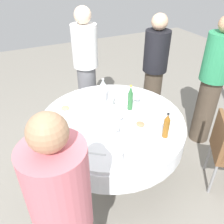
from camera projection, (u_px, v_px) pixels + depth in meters
The scene contains 21 objects.
ground_plane at pixel (112, 166), 2.93m from camera, with size 10.00×10.00×0.00m, color gray.
dining_table at pixel (112, 128), 2.60m from camera, with size 1.56×1.56×0.74m.
bottle_amber_near at pixel (166, 126), 2.19m from camera, with size 0.06×0.06×0.26m.
bottle_clear_mid at pixel (103, 92), 2.69m from camera, with size 0.07×0.07×0.31m.
bottle_green_north at pixel (130, 98), 2.58m from camera, with size 0.06×0.06×0.30m.
bottle_clear_south at pixel (111, 100), 2.58m from camera, with size 0.06×0.06×0.26m.
wine_glass_south at pixel (119, 157), 1.89m from camera, with size 0.06×0.06×0.15m.
wine_glass_right at pixel (137, 96), 2.71m from camera, with size 0.08×0.08×0.13m.
wine_glass_west at pixel (120, 115), 2.39m from camera, with size 0.06×0.06×0.14m.
wine_glass_inner at pixel (116, 127), 2.21m from camera, with size 0.07×0.07×0.15m.
plate_left at pixel (79, 131), 2.31m from camera, with size 0.24×0.24×0.02m.
plate_outer at pixel (140, 125), 2.39m from camera, with size 0.21×0.21×0.04m.
plate_east at pixel (65, 109), 2.63m from camera, with size 0.22×0.22×0.04m.
plate_rear at pixel (161, 109), 2.64m from camera, with size 0.20×0.20×0.02m.
knife_mid at pixel (117, 93), 2.95m from camera, with size 0.18×0.02×0.01m, color silver.
knife_north at pixel (96, 154), 2.06m from camera, with size 0.18×0.02×0.01m, color silver.
folded_napkin at pixel (123, 101), 2.77m from camera, with size 0.17×0.17×0.02m, color white.
person_near at pixel (65, 222), 1.41m from camera, with size 0.34×0.34×1.64m.
person_mid at pixel (212, 83), 2.91m from camera, with size 0.34×0.34×1.67m.
person_north at pixel (86, 67), 3.27m from camera, with size 0.34×0.34×1.68m.
person_south at pixel (155, 69), 3.35m from camera, with size 0.34×0.34×1.59m.
Camera 1 is at (1.86, -0.89, 2.19)m, focal length 37.87 mm.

